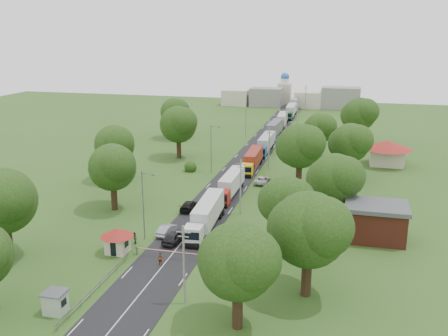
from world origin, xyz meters
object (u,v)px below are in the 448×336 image
(car_lane_front, at_px, (174,237))
(truck_0, at_px, (206,215))
(info_sign, at_px, (277,141))
(car_lane_mid, at_px, (167,230))
(guard_booth, at_px, (117,237))
(pedestrian_near, at_px, (160,259))
(boom_barrier, at_px, (159,251))

(car_lane_front, bearing_deg, truck_0, -108.19)
(info_sign, distance_m, car_lane_mid, 53.43)
(truck_0, bearing_deg, guard_booth, -130.02)
(guard_booth, xyz_separation_m, car_lane_front, (6.20, 4.85, -1.34))
(truck_0, relative_size, pedestrian_near, 9.15)
(car_lane_front, xyz_separation_m, pedestrian_near, (0.65, -6.98, -0.01))
(truck_0, height_order, car_lane_mid, truck_0)
(truck_0, xyz_separation_m, car_lane_mid, (-4.91, -3.60, -1.45))
(car_lane_front, relative_size, pedestrian_near, 2.97)
(boom_barrier, xyz_separation_m, pedestrian_near, (1.01, -2.13, -0.08))
(car_lane_front, height_order, pedestrian_near, car_lane_front)
(guard_booth, relative_size, truck_0, 0.30)
(boom_barrier, relative_size, info_sign, 2.25)
(guard_booth, bearing_deg, info_sign, 78.32)
(guard_booth, height_order, truck_0, truck_0)
(guard_booth, xyz_separation_m, info_sign, (12.40, 60.00, 0.84))
(pedestrian_near, bearing_deg, truck_0, 84.60)
(pedestrian_near, bearing_deg, boom_barrier, 119.72)
(guard_booth, distance_m, truck_0, 14.17)
(info_sign, bearing_deg, pedestrian_near, -95.11)
(truck_0, bearing_deg, car_lane_mid, -143.78)
(car_lane_mid, bearing_deg, info_sign, -92.94)
(car_lane_front, bearing_deg, car_lane_mid, -42.55)
(boom_barrier, distance_m, pedestrian_near, 2.36)
(info_sign, relative_size, truck_0, 0.28)
(guard_booth, distance_m, pedestrian_near, 7.30)
(boom_barrier, xyz_separation_m, truck_0, (3.27, 10.85, 1.28))
(pedestrian_near, bearing_deg, car_lane_front, 99.80)
(guard_booth, xyz_separation_m, truck_0, (9.11, 10.85, 0.01))
(truck_0, bearing_deg, pedestrian_near, -99.89)
(car_lane_front, distance_m, pedestrian_near, 7.01)
(car_lane_mid, distance_m, pedestrian_near, 9.75)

